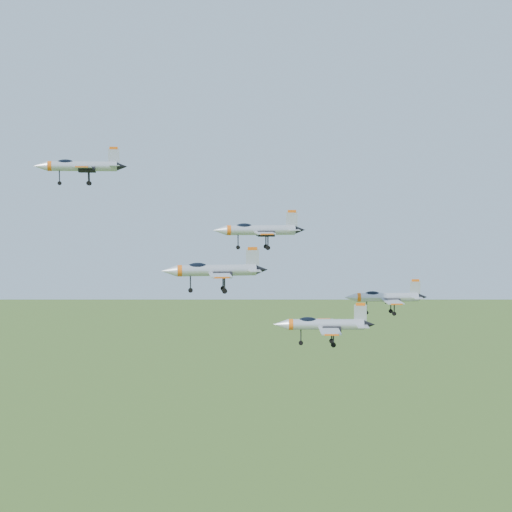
{
  "coord_description": "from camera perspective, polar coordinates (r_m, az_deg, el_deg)",
  "views": [
    {
      "loc": [
        -6.11,
        -100.32,
        147.44
      ],
      "look_at": [
        -0.29,
        -3.07,
        138.98
      ],
      "focal_mm": 50.0,
      "sensor_mm": 36.0,
      "label": 1
    }
  ],
  "objects": [
    {
      "name": "jet_lead",
      "position": [
        110.45,
        -13.92,
        7.0
      ],
      "size": [
        13.79,
        11.48,
        3.69
      ],
      "rotation": [
        0.0,
        0.0,
        0.12
      ],
      "color": "#AEB2BB"
    },
    {
      "name": "jet_left_high",
      "position": [
        99.32,
        0.17,
        2.11
      ],
      "size": [
        13.06,
        10.77,
        3.49
      ],
      "rotation": [
        0.0,
        0.0,
        0.05
      ],
      "color": "#AEB2BB"
    },
    {
      "name": "jet_right_high",
      "position": [
        78.62,
        -3.41,
        -1.13
      ],
      "size": [
        11.86,
        9.8,
        3.17
      ],
      "rotation": [
        0.0,
        0.0,
        0.07
      ],
      "color": "#AEB2BB"
    },
    {
      "name": "jet_left_low",
      "position": [
        112.19,
        10.27,
        -3.25
      ],
      "size": [
        12.99,
        10.68,
        3.48
      ],
      "rotation": [
        0.0,
        0.0,
        -0.02
      ],
      "color": "#AEB2BB"
    },
    {
      "name": "jet_right_low",
      "position": [
        95.32,
        5.38,
        -5.46
      ],
      "size": [
        13.58,
        11.23,
        3.63
      ],
      "rotation": [
        0.0,
        0.0,
        -0.07
      ],
      "color": "#AEB2BB"
    }
  ]
}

